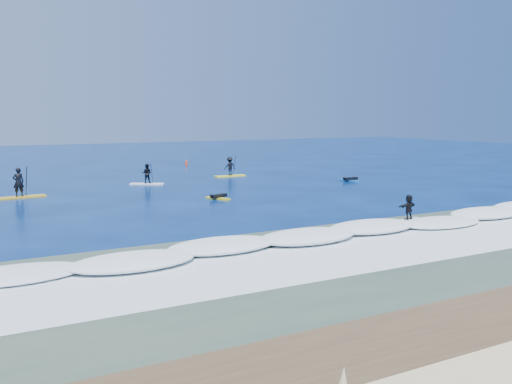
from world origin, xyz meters
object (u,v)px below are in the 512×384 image
wave_surfer (409,209)px  marker_buoy (186,163)px  sup_paddler_right (230,168)px  prone_paddler_near (218,197)px  sup_paddler_left (19,187)px  sup_paddler_center (147,176)px  prone_paddler_far (350,180)px

wave_surfer → marker_buoy: size_ratio=2.85×
sup_paddler_right → prone_paddler_near: (-6.89, -12.05, -0.66)m
sup_paddler_left → sup_paddler_center: (9.91, 3.02, -0.03)m
sup_paddler_center → prone_paddler_far: sup_paddler_center is taller
sup_paddler_left → sup_paddler_right: (18.37, 5.13, 0.05)m
sup_paddler_left → marker_buoy: size_ratio=5.11×
sup_paddler_right → prone_paddler_far: (7.16, -8.25, -0.65)m
sup_paddler_right → prone_paddler_near: size_ratio=1.51×
sup_paddler_right → marker_buoy: bearing=85.2°
marker_buoy → wave_surfer: bearing=-94.5°
sup_paddler_right → sup_paddler_left: bearing=-165.3°
wave_surfer → prone_paddler_near: bearing=104.3°
sup_paddler_left → sup_paddler_center: 10.35m
sup_paddler_left → marker_buoy: bearing=36.3°
prone_paddler_far → wave_surfer: 18.89m
prone_paddler_far → marker_buoy: bearing=11.3°
prone_paddler_near → wave_surfer: wave_surfer is taller
sup_paddler_right → marker_buoy: sup_paddler_right is taller
sup_paddler_left → prone_paddler_near: (11.48, -6.91, -0.61)m
prone_paddler_far → marker_buoy: 21.58m
sup_paddler_center → prone_paddler_near: (1.58, -9.93, -0.58)m
marker_buoy → prone_paddler_far: bearing=-72.9°
sup_paddler_right → wave_surfer: size_ratio=1.51×
sup_paddler_left → sup_paddler_right: size_ratio=1.19×
sup_paddler_center → sup_paddler_right: size_ratio=0.91×
sup_paddler_left → sup_paddler_center: bearing=10.9°
wave_surfer → marker_buoy: wave_surfer is taller
prone_paddler_far → wave_surfer: (-9.26, -16.45, 0.64)m
prone_paddler_near → prone_paddler_far: 14.55m
prone_paddler_near → wave_surfer: 13.54m
marker_buoy → sup_paddler_right: bearing=-93.8°
sup_paddler_left → marker_buoy: 25.99m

